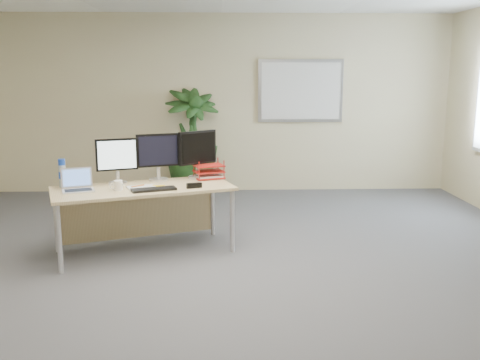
{
  "coord_description": "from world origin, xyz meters",
  "views": [
    {
      "loc": [
        -0.03,
        -4.26,
        1.81
      ],
      "look_at": [
        0.14,
        0.35,
        0.89
      ],
      "focal_mm": 40.0,
      "sensor_mm": 36.0,
      "label": 1
    }
  ],
  "objects_px": {
    "desk": "(142,199)",
    "floor_plant": "(191,146)",
    "laptop": "(78,185)",
    "monitor_left": "(117,158)",
    "monitor_right": "(158,154)"
  },
  "relations": [
    {
      "from": "floor_plant",
      "to": "monitor_left",
      "type": "bearing_deg",
      "value": -104.27
    },
    {
      "from": "monitor_right",
      "to": "laptop",
      "type": "distance_m",
      "value": 0.9
    },
    {
      "from": "desk",
      "to": "monitor_right",
      "type": "xyz_separation_m",
      "value": [
        0.15,
        0.24,
        0.43
      ]
    },
    {
      "from": "floor_plant",
      "to": "monitor_right",
      "type": "xyz_separation_m",
      "value": [
        -0.23,
        -2.32,
        0.22
      ]
    },
    {
      "from": "laptop",
      "to": "desk",
      "type": "bearing_deg",
      "value": 20.5
    },
    {
      "from": "desk",
      "to": "monitor_right",
      "type": "bearing_deg",
      "value": 57.96
    },
    {
      "from": "desk",
      "to": "floor_plant",
      "type": "height_order",
      "value": "floor_plant"
    },
    {
      "from": "desk",
      "to": "floor_plant",
      "type": "xyz_separation_m",
      "value": [
        0.38,
        2.56,
        0.21
      ]
    },
    {
      "from": "floor_plant",
      "to": "monitor_left",
      "type": "xyz_separation_m",
      "value": [
        -0.63,
        -2.48,
        0.21
      ]
    },
    {
      "from": "desk",
      "to": "monitor_right",
      "type": "distance_m",
      "value": 0.52
    },
    {
      "from": "desk",
      "to": "monitor_left",
      "type": "xyz_separation_m",
      "value": [
        -0.25,
        0.08,
        0.41
      ]
    },
    {
      "from": "monitor_left",
      "to": "monitor_right",
      "type": "height_order",
      "value": "monitor_right"
    },
    {
      "from": "monitor_left",
      "to": "laptop",
      "type": "xyz_separation_m",
      "value": [
        -0.34,
        -0.3,
        -0.21
      ]
    },
    {
      "from": "floor_plant",
      "to": "laptop",
      "type": "bearing_deg",
      "value": -109.16
    },
    {
      "from": "floor_plant",
      "to": "monitor_right",
      "type": "bearing_deg",
      "value": -95.6
    }
  ]
}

